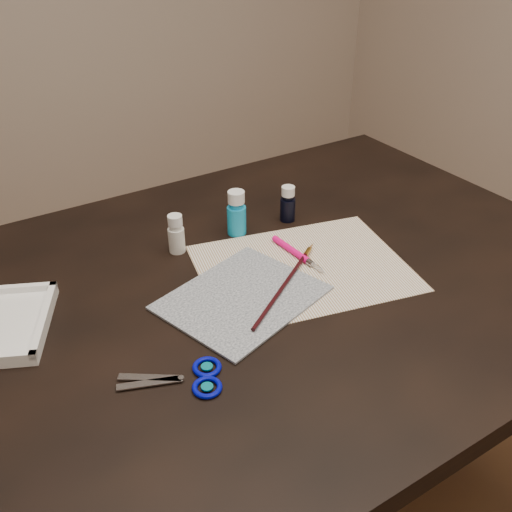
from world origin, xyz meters
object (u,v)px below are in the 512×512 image
paint_bottle_cyan (236,213)px  paint_bottle_navy (288,204)px  canvas (242,297)px  paper (303,268)px  scissors (171,382)px  paint_bottle_white (176,234)px

paint_bottle_cyan → paint_bottle_navy: paint_bottle_cyan is taller
canvas → paint_bottle_navy: (0.22, 0.19, 0.03)m
paint_bottle_navy → paper: bearing=-116.0°
paint_bottle_cyan → scissors: bearing=-133.0°
paint_bottle_white → scissors: bearing=-117.1°
canvas → paint_bottle_navy: bearing=40.0°
paper → scissors: size_ratio=2.28×
paper → paint_bottle_navy: size_ratio=4.89×
canvas → paint_bottle_navy: size_ratio=3.30×
paint_bottle_white → scissors: size_ratio=0.47×
paint_bottle_white → scissors: paint_bottle_white is taller
paper → scissors: (-0.33, -0.14, 0.00)m
canvas → scissors: size_ratio=1.54×
canvas → scissors: 0.22m
scissors → canvas: bearing=-127.3°
paint_bottle_white → paint_bottle_navy: same height
canvas → scissors: bearing=-148.0°
paint_bottle_navy → scissors: (-0.41, -0.31, -0.03)m
paper → paint_bottle_navy: bearing=64.0°
canvas → paint_bottle_cyan: (0.11, 0.20, 0.04)m
paint_bottle_navy → paint_bottle_white: bearing=177.5°
paper → paint_bottle_white: paint_bottle_white is taller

